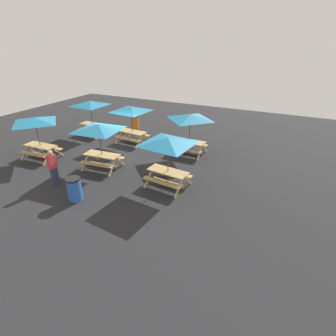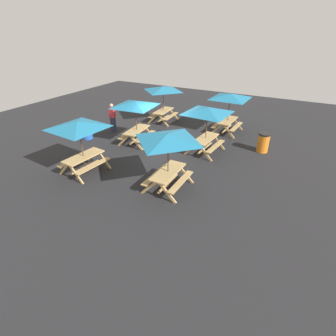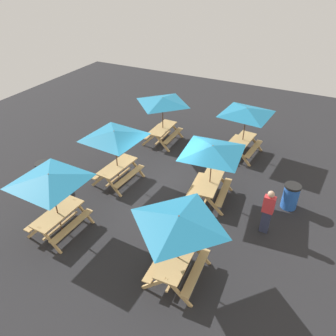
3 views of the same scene
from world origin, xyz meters
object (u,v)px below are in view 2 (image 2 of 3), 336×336
Objects in this scene: picnic_table_0 at (79,129)px; picnic_table_4 at (207,114)px; picnic_table_3 at (163,91)px; trash_bin_blue at (87,130)px; picnic_table_2 at (168,141)px; trash_bin_orange at (263,142)px; picnic_table_1 at (135,107)px; picnic_table_5 at (230,99)px; person_standing at (112,117)px.

picnic_table_0 is 5.84m from picnic_table_4.
picnic_table_4 is (-3.18, -4.17, 0.00)m from picnic_table_3.
picnic_table_2 is at bearing -110.29° from trash_bin_blue.
picnic_table_2 reaches higher than trash_bin_orange.
picnic_table_1 and picnic_table_4 have the same top height.
picnic_table_3 is 7.09m from trash_bin_orange.
picnic_table_5 is (0.07, -4.30, 0.00)m from picnic_table_3.
picnic_table_2 is 7.26m from person_standing.
picnic_table_3 is (7.56, 0.30, 0.00)m from picnic_table_0.
trash_bin_blue is at bearing 69.27° from picnic_table_2.
picnic_table_0 is 1.00× the size of picnic_table_4.
trash_bin_orange is at bearing -42.44° from picnic_table_0.
picnic_table_1 is 2.67m from person_standing.
picnic_table_0 is at bearing 116.12° from person_standing.
picnic_table_1 is 5.43m from picnic_table_5.
picnic_table_5 is at bearing -91.74° from picnic_table_3.
picnic_table_3 is at bearing 7.61° from picnic_table_0.
picnic_table_3 is at bearing 56.97° from picnic_table_4.
trash_bin_blue is at bearing 74.03° from person_standing.
picnic_table_2 is 6.07m from trash_bin_orange.
trash_bin_orange is at bearing -56.04° from picnic_table_4.
trash_bin_orange is (2.06, -6.23, -1.49)m from picnic_table_1.
person_standing is (-2.96, 1.81, -1.10)m from picnic_table_3.
picnic_table_2 and picnic_table_4 have the same top height.
picnic_table_3 is 0.83× the size of picnic_table_5.
picnic_table_1 is (3.76, -0.18, 0.00)m from picnic_table_0.
picnic_table_5 is 6.91m from person_standing.
picnic_table_0 reaches higher than person_standing.
picnic_table_3 is at bearing -119.92° from person_standing.
person_standing is (-3.03, 6.11, -1.10)m from picnic_table_5.
picnic_table_3 is at bearing -26.72° from trash_bin_blue.
picnic_table_0 is 1.21× the size of picnic_table_2.
picnic_table_1 is at bearing 103.69° from picnic_table_4.
person_standing is at bearing -17.43° from trash_bin_blue.
trash_bin_blue is 1.79m from person_standing.
picnic_table_2 is at bearing -76.57° from picnic_table_0.
picnic_table_1 reaches higher than person_standing.
picnic_table_2 is 2.38× the size of trash_bin_blue.
picnic_table_5 is at bearing -22.35° from picnic_table_0.
picnic_table_1 is 1.00× the size of picnic_table_4.
picnic_table_3 is 5.25m from picnic_table_4.
picnic_table_4 is at bearing -36.19° from picnic_table_0.
picnic_table_5 is (3.86, -3.82, 0.00)m from picnic_table_1.
trash_bin_orange is at bearing -107.19° from picnic_table_3.
picnic_table_4 is (0.61, -3.69, 0.00)m from picnic_table_1.
trash_bin_blue is at bearing 127.35° from picnic_table_5.
picnic_table_1 is at bearing 48.03° from picnic_table_2.
picnic_table_2 is 1.00× the size of picnic_table_3.
picnic_table_3 reaches higher than person_standing.
picnic_table_0 is at bearing 154.37° from picnic_table_5.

